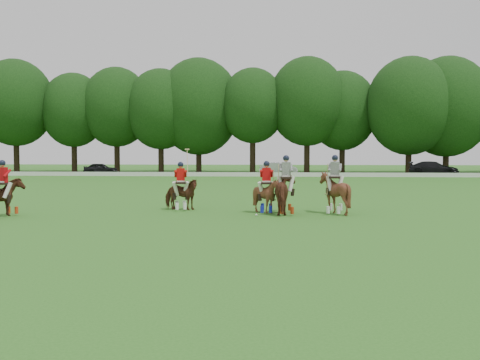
# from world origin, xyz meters

# --- Properties ---
(ground) EXTENTS (180.00, 180.00, 0.00)m
(ground) POSITION_xyz_m (0.00, 0.00, 0.00)
(ground) COLOR #2F6C1E
(ground) RESTS_ON ground
(tree_line) EXTENTS (117.98, 14.32, 14.75)m
(tree_line) POSITION_xyz_m (0.26, 48.05, 8.23)
(tree_line) COLOR black
(tree_line) RESTS_ON ground
(boundary_rail) EXTENTS (120.00, 0.10, 0.44)m
(boundary_rail) POSITION_xyz_m (0.00, 38.00, 0.22)
(boundary_rail) COLOR white
(boundary_rail) RESTS_ON ground
(car_left) EXTENTS (3.99, 1.99, 1.31)m
(car_left) POSITION_xyz_m (-17.36, 42.50, 0.65)
(car_left) COLOR black
(car_left) RESTS_ON ground
(car_mid) EXTENTS (4.35, 1.70, 1.41)m
(car_mid) POSITION_xyz_m (3.20, 42.50, 0.70)
(car_mid) COLOR #A8A8AD
(car_mid) RESTS_ON ground
(car_right) EXTENTS (5.69, 3.79, 1.53)m
(car_right) POSITION_xyz_m (20.28, 42.50, 0.77)
(car_right) COLOR black
(car_right) RESTS_ON ground
(polo_red_a) EXTENTS (1.17, 1.92, 2.24)m
(polo_red_a) POSITION_xyz_m (-7.38, 2.28, 0.80)
(polo_red_a) COLOR #4A2113
(polo_red_a) RESTS_ON ground
(polo_red_b) EXTENTS (1.59, 1.44, 2.67)m
(polo_red_b) POSITION_xyz_m (-0.87, 5.33, 0.74)
(polo_red_b) COLOR #4A2113
(polo_red_b) RESTS_ON ground
(polo_red_c) EXTENTS (1.20, 1.35, 2.18)m
(polo_red_c) POSITION_xyz_m (2.93, 4.42, 0.77)
(polo_red_c) COLOR #4A2113
(polo_red_c) RESTS_ON ground
(polo_stripe_a) EXTENTS (1.30, 2.11, 2.43)m
(polo_stripe_a) POSITION_xyz_m (3.74, 4.16, 0.89)
(polo_stripe_a) COLOR #4A2113
(polo_stripe_a) RESTS_ON ground
(polo_stripe_b) EXTENTS (1.66, 1.80, 2.44)m
(polo_stripe_b) POSITION_xyz_m (5.76, 4.47, 0.89)
(polo_stripe_b) COLOR #4A2113
(polo_stripe_b) RESTS_ON ground
(polo_ball) EXTENTS (0.09, 0.09, 0.09)m
(polo_ball) POSITION_xyz_m (2.56, 3.38, 0.04)
(polo_ball) COLOR white
(polo_ball) RESTS_ON ground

